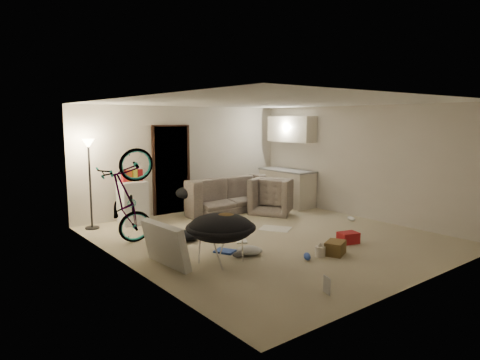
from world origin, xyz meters
TOP-DOWN VIEW (x-y plane):
  - floor at (0.00, 0.00)m, footprint 5.50×6.00m
  - ceiling at (0.00, 0.00)m, footprint 5.50×6.00m
  - wall_back at (0.00, 3.01)m, footprint 5.50×0.02m
  - wall_front at (0.00, -3.01)m, footprint 5.50×0.02m
  - wall_left at (-2.76, 0.00)m, footprint 0.02×6.00m
  - wall_right at (2.76, 0.00)m, footprint 0.02×6.00m
  - doorway at (-0.40, 2.97)m, footprint 0.85×0.10m
  - door_trim at (-0.40, 2.94)m, footprint 0.97×0.04m
  - floor_lamp at (-2.40, 2.65)m, footprint 0.28×0.28m
  - kitchen_counter at (2.43, 2.00)m, footprint 0.60×1.50m
  - counter_top at (2.43, 2.00)m, footprint 0.64×1.54m
  - kitchen_uppers at (2.56, 2.00)m, footprint 0.38×1.40m
  - sofa at (0.68, 2.45)m, footprint 2.15×0.86m
  - armchair at (1.61, 1.54)m, footprint 1.18×1.23m
  - bicycle at (-2.30, 1.12)m, footprint 1.83×1.01m
  - book_asset at (-1.21, -2.53)m, footprint 0.26×0.23m
  - mini_fridge at (-1.56, 2.55)m, footprint 0.57×0.57m
  - snack_box_0 at (-1.73, 2.55)m, footprint 0.11×0.09m
  - snack_box_1 at (-1.61, 2.55)m, footprint 0.11×0.08m
  - snack_box_2 at (-1.49, 2.55)m, footprint 0.11×0.08m
  - snack_box_3 at (-1.37, 2.55)m, footprint 0.11×0.08m
  - saucer_chair at (-1.55, -0.66)m, footprint 1.08×1.08m
  - hoodie at (-1.50, -0.69)m, footprint 0.55×0.49m
  - sofa_drape at (-0.27, 2.45)m, footprint 0.56×0.46m
  - tv_box at (-2.30, -0.28)m, footprint 0.33×1.02m
  - drink_case_a at (0.16, -1.48)m, footprint 0.46×0.41m
  - drink_case_b at (0.86, -1.20)m, footprint 0.39×0.33m
  - juicer at (-0.12, -1.40)m, footprint 0.17×0.17m
  - newspaper at (0.52, 0.36)m, footprint 0.72×0.76m
  - book_blue at (-1.20, -0.27)m, footprint 0.37×0.40m
  - book_white at (-0.60, 0.03)m, footprint 0.29×0.31m
  - shoe_0 at (-0.70, 1.36)m, footprint 0.27×0.12m
  - shoe_1 at (0.37, 2.47)m, footprint 0.28×0.31m
  - shoe_2 at (-0.39, -1.37)m, footprint 0.26×0.27m
  - shoe_3 at (-1.15, -0.62)m, footprint 0.28×0.14m
  - shoe_4 at (2.30, -0.15)m, footprint 0.19×0.28m
  - clothes_lump_a at (-1.33, 0.75)m, footprint 0.58×0.51m
  - clothes_lump_b at (-0.67, 1.34)m, footprint 0.62×0.60m
  - clothes_lump_c at (-0.94, -0.61)m, footprint 0.55×0.56m

SIDE VIEW (x-z plane):
  - floor at x=0.00m, z-range -0.02..0.00m
  - newspaper at x=0.52m, z-range 0.00..0.01m
  - book_asset at x=-1.21m, z-range 0.00..0.02m
  - book_white at x=-0.60m, z-range 0.00..0.02m
  - book_blue at x=-1.20m, z-range 0.00..0.03m
  - shoe_4 at x=2.30m, z-range 0.00..0.10m
  - shoe_0 at x=-0.70m, z-range 0.00..0.10m
  - shoe_2 at x=-0.39m, z-range 0.00..0.10m
  - shoe_3 at x=-1.15m, z-range 0.00..0.10m
  - shoe_1 at x=0.37m, z-range 0.00..0.11m
  - clothes_lump_c at x=-0.94m, z-range 0.00..0.13m
  - clothes_lump_b at x=-0.67m, z-range 0.00..0.15m
  - clothes_lump_a at x=-1.33m, z-range 0.00..0.18m
  - juicer at x=-0.12m, z-range -0.02..0.22m
  - drink_case_b at x=0.86m, z-range 0.00..0.20m
  - drink_case_a at x=0.16m, z-range 0.00..0.22m
  - armchair at x=1.61m, z-range 0.00..0.62m
  - sofa at x=0.68m, z-range 0.00..0.62m
  - tv_box at x=-2.30m, z-range -0.01..0.67m
  - kitchen_counter at x=2.43m, z-range 0.00..0.88m
  - mini_fridge at x=-1.56m, z-range 0.00..0.90m
  - saucer_chair at x=-1.55m, z-range 0.07..0.84m
  - bicycle at x=-2.30m, z-range -0.05..0.96m
  - sofa_drape at x=-0.27m, z-range 0.40..0.68m
  - hoodie at x=-1.50m, z-range 0.56..0.78m
  - counter_top at x=2.43m, z-range 0.88..0.92m
  - snack_box_0 at x=-1.73m, z-range 0.85..1.15m
  - snack_box_1 at x=-1.61m, z-range 0.85..1.15m
  - snack_box_2 at x=-1.49m, z-range 0.85..1.15m
  - snack_box_3 at x=-1.37m, z-range 0.85..1.15m
  - doorway at x=-0.40m, z-range 0.00..2.04m
  - door_trim at x=-0.40m, z-range -0.03..2.07m
  - wall_back at x=0.00m, z-range 0.00..2.50m
  - wall_front at x=0.00m, z-range 0.00..2.50m
  - wall_left at x=-2.76m, z-range 0.00..2.50m
  - wall_right at x=2.76m, z-range 0.00..2.50m
  - floor_lamp at x=-2.40m, z-range 0.40..2.21m
  - kitchen_uppers at x=2.56m, z-range 1.62..2.27m
  - ceiling at x=0.00m, z-range 2.50..2.52m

